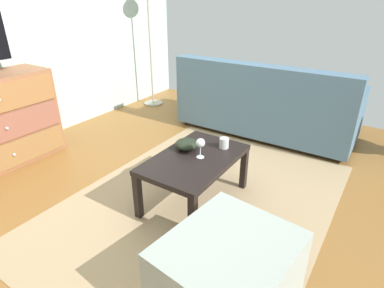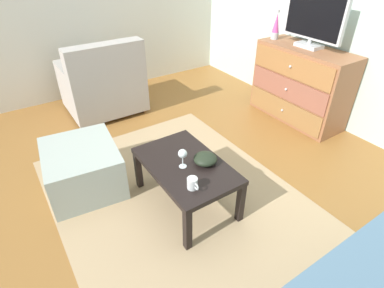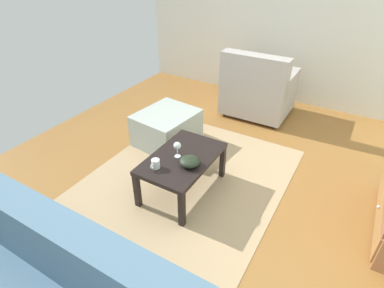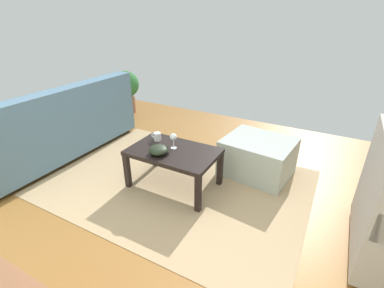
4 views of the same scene
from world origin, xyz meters
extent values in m
cube|color=#94622E|center=(0.00, 0.00, -0.03)|extent=(5.51, 4.67, 0.05)
cube|color=tan|center=(0.20, -0.20, 0.00)|extent=(2.60, 1.90, 0.01)
cube|color=olive|center=(-0.31, 1.56, 0.16)|extent=(1.07, 0.02, 0.25)
sphere|color=silver|center=(-0.31, 1.54, 0.16)|extent=(0.03, 0.03, 0.03)
cube|color=#955644|center=(-0.31, 1.56, 0.43)|extent=(1.07, 0.02, 0.25)
sphere|color=silver|center=(-0.31, 1.54, 0.43)|extent=(0.03, 0.03, 0.03)
cube|color=black|center=(-0.20, 0.09, 0.18)|extent=(0.05, 0.05, 0.37)
cube|color=black|center=(0.60, 0.09, 0.18)|extent=(0.05, 0.05, 0.37)
cube|color=black|center=(-0.20, -0.39, 0.18)|extent=(0.05, 0.05, 0.37)
cube|color=black|center=(0.60, -0.39, 0.18)|extent=(0.05, 0.05, 0.37)
cube|color=black|center=(0.20, -0.15, 0.39)|extent=(0.86, 0.54, 0.04)
cylinder|color=silver|center=(0.22, -0.19, 0.41)|extent=(0.06, 0.06, 0.00)
cylinder|color=silver|center=(0.22, -0.19, 0.46)|extent=(0.01, 0.01, 0.09)
sphere|color=silver|center=(0.22, -0.19, 0.53)|extent=(0.07, 0.07, 0.07)
cylinder|color=silver|center=(0.47, -0.26, 0.45)|extent=(0.08, 0.08, 0.08)
torus|color=silver|center=(0.52, -0.26, 0.45)|extent=(0.05, 0.01, 0.05)
ellipsoid|color=black|center=(0.28, -0.02, 0.45)|extent=(0.18, 0.18, 0.08)
cylinder|color=#332319|center=(2.25, -1.01, 0.03)|extent=(0.05, 0.05, 0.05)
cylinder|color=#332319|center=(2.25, 0.86, 0.03)|extent=(0.05, 0.05, 0.05)
cylinder|color=#332319|center=(1.56, -1.01, 0.03)|extent=(0.05, 0.05, 0.05)
cylinder|color=#332319|center=(1.56, 0.86, 0.03)|extent=(0.05, 0.05, 0.05)
cube|color=slate|center=(1.91, -0.08, 0.24)|extent=(0.85, 2.03, 0.37)
cube|color=slate|center=(1.58, -0.08, 0.64)|extent=(0.20, 2.03, 0.44)
cube|color=slate|center=(1.91, -1.03, 0.52)|extent=(0.81, 0.12, 0.20)
cube|color=slate|center=(1.91, 0.88, 0.52)|extent=(0.81, 0.12, 0.20)
cylinder|color=#515069|center=(2.18, -0.09, 0.50)|extent=(0.16, 0.40, 0.16)
cube|color=#A1ACA4|center=(-0.47, -0.80, 0.20)|extent=(0.76, 0.68, 0.40)
cylinder|color=#A59E8C|center=(1.96, 1.74, 0.01)|extent=(0.28, 0.28, 0.02)
cylinder|color=#A59E8C|center=(1.96, 1.74, 0.79)|extent=(0.02, 0.02, 1.54)
camera|label=1|loc=(-1.60, -1.31, 1.55)|focal=29.61mm
camera|label=2|loc=(1.81, -1.15, 1.86)|focal=28.49mm
camera|label=3|loc=(2.21, 1.14, 2.09)|focal=29.01mm
camera|label=4|loc=(-1.09, 1.85, 1.64)|focal=25.76mm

